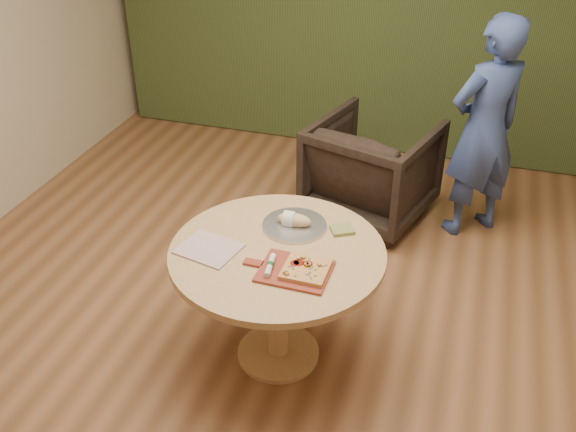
# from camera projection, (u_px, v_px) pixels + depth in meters

# --- Properties ---
(room_shell) EXTENTS (5.04, 6.04, 2.84)m
(room_shell) POSITION_uv_depth(u_px,v_px,m) (269.00, 138.00, 2.99)
(room_shell) COLOR #8E5C39
(room_shell) RESTS_ON ground
(pedestal_table) EXTENTS (1.14, 1.14, 0.75)m
(pedestal_table) POSITION_uv_depth(u_px,v_px,m) (278.00, 271.00, 3.43)
(pedestal_table) COLOR tan
(pedestal_table) RESTS_ON ground
(pizza_paddle) EXTENTS (0.45, 0.28, 0.01)m
(pizza_paddle) POSITION_uv_depth(u_px,v_px,m) (293.00, 271.00, 3.19)
(pizza_paddle) COLOR maroon
(pizza_paddle) RESTS_ON pedestal_table
(flatbread_pizza) EXTENTS (0.22, 0.22, 0.04)m
(flatbread_pizza) POSITION_uv_depth(u_px,v_px,m) (306.00, 269.00, 3.17)
(flatbread_pizza) COLOR tan
(flatbread_pizza) RESTS_ON pizza_paddle
(cutlery_roll) EXTENTS (0.05, 0.20, 0.03)m
(cutlery_roll) POSITION_uv_depth(u_px,v_px,m) (270.00, 265.00, 3.19)
(cutlery_roll) COLOR silver
(cutlery_roll) RESTS_ON pizza_paddle
(newspaper) EXTENTS (0.35, 0.31, 0.01)m
(newspaper) POSITION_uv_depth(u_px,v_px,m) (209.00, 249.00, 3.35)
(newspaper) COLOR silver
(newspaper) RESTS_ON pedestal_table
(serving_tray) EXTENTS (0.36, 0.36, 0.02)m
(serving_tray) POSITION_uv_depth(u_px,v_px,m) (294.00, 225.00, 3.53)
(serving_tray) COLOR silver
(serving_tray) RESTS_ON pedestal_table
(bread_roll) EXTENTS (0.19, 0.09, 0.09)m
(bread_roll) POSITION_uv_depth(u_px,v_px,m) (293.00, 220.00, 3.52)
(bread_roll) COLOR tan
(bread_roll) RESTS_ON serving_tray
(green_packet) EXTENTS (0.15, 0.15, 0.02)m
(green_packet) POSITION_uv_depth(u_px,v_px,m) (342.00, 230.00, 3.49)
(green_packet) COLOR #5B662D
(green_packet) RESTS_ON pedestal_table
(armchair) EXTENTS (1.02, 0.98, 0.85)m
(armchair) POSITION_uv_depth(u_px,v_px,m) (373.00, 165.00, 4.84)
(armchair) COLOR black
(armchair) RESTS_ON ground
(person_standing) EXTENTS (0.70, 0.68, 1.62)m
(person_standing) POSITION_uv_depth(u_px,v_px,m) (484.00, 130.00, 4.46)
(person_standing) COLOR #344A89
(person_standing) RESTS_ON ground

